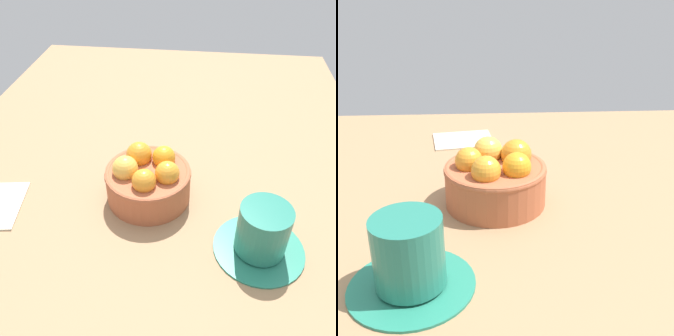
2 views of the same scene
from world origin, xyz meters
TOP-DOWN VIEW (x-y plane):
  - ground_plane at (0.00, 0.00)cm, footprint 130.84×83.45cm
  - terracotta_bowl at (0.03, 0.05)cm, footprint 13.90×13.90cm
  - coffee_cup at (-9.20, -17.48)cm, footprint 13.08×13.08cm
  - folded_napkin at (-5.24, 24.72)cm, footprint 12.01×10.26cm

SIDE VIEW (x-z plane):
  - ground_plane at x=0.00cm, z-range -4.99..0.00cm
  - folded_napkin at x=-5.24cm, z-range 0.00..0.60cm
  - coffee_cup at x=-9.20cm, z-range -0.55..7.46cm
  - terracotta_bowl at x=0.03cm, z-range -0.46..8.08cm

